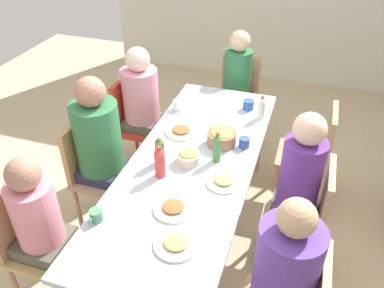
% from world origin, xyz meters
% --- Properties ---
extents(ground_plane, '(7.42, 7.42, 0.00)m').
position_xyz_m(ground_plane, '(0.00, 0.00, 0.00)').
color(ground_plane, '#C6B18D').
extents(dining_table, '(2.24, 0.83, 0.76)m').
position_xyz_m(dining_table, '(0.00, 0.00, 0.68)').
color(dining_table, silver).
rests_on(dining_table, ground_plane).
extents(person_0, '(0.31, 0.31, 1.26)m').
position_xyz_m(person_0, '(0.75, 0.71, 0.75)').
color(person_0, brown).
rests_on(person_0, ground_plane).
extents(chair_1, '(0.40, 0.40, 0.90)m').
position_xyz_m(chair_1, '(0.00, 0.79, 0.51)').
color(chair_1, tan).
rests_on(chair_1, ground_plane).
extents(person_1, '(0.30, 0.30, 1.27)m').
position_xyz_m(person_1, '(-0.00, 0.70, 0.74)').
color(person_1, '#43444A').
rests_on(person_1, ground_plane).
extents(chair_2, '(0.40, 0.40, 0.90)m').
position_xyz_m(chair_2, '(-0.75, -0.79, 0.51)').
color(chair_2, red).
rests_on(chair_2, ground_plane).
extents(person_2, '(0.32, 0.32, 1.21)m').
position_xyz_m(person_2, '(-0.75, -0.70, 0.73)').
color(person_2, '#504D38').
rests_on(person_2, ground_plane).
extents(chair_3, '(0.40, 0.40, 0.90)m').
position_xyz_m(chair_3, '(0.75, -0.79, 0.51)').
color(chair_3, tan).
rests_on(chair_3, ground_plane).
extents(person_3, '(0.30, 0.30, 1.15)m').
position_xyz_m(person_3, '(0.75, -0.70, 0.68)').
color(person_3, brown).
rests_on(person_3, ground_plane).
extents(chair_4, '(0.40, 0.40, 0.90)m').
position_xyz_m(chair_4, '(-0.75, 0.79, 0.51)').
color(chair_4, tan).
rests_on(chair_4, ground_plane).
extents(chair_5, '(0.40, 0.40, 0.90)m').
position_xyz_m(chair_5, '(0.00, -0.79, 0.51)').
color(chair_5, tan).
rests_on(chair_5, ground_plane).
extents(person_5, '(0.34, 0.34, 1.29)m').
position_xyz_m(person_5, '(0.00, -0.71, 0.77)').
color(person_5, '#2C3A4D').
rests_on(person_5, ground_plane).
extents(chair_6, '(0.40, 0.40, 0.90)m').
position_xyz_m(chair_6, '(-1.50, 0.00, 0.51)').
color(chair_6, tan).
rests_on(chair_6, ground_plane).
extents(person_6, '(0.30, 0.30, 1.21)m').
position_xyz_m(person_6, '(-1.40, 0.00, 0.71)').
color(person_6, '#555344').
rests_on(person_6, ground_plane).
extents(plate_0, '(0.24, 0.24, 0.04)m').
position_xyz_m(plate_0, '(-0.32, -0.19, 0.77)').
color(plate_0, '#E9E6C4').
rests_on(plate_0, dining_table).
extents(plate_1, '(0.24, 0.24, 0.04)m').
position_xyz_m(plate_1, '(0.47, 0.04, 0.77)').
color(plate_1, silver).
rests_on(plate_1, dining_table).
extents(plate_2, '(0.23, 0.23, 0.04)m').
position_xyz_m(plate_2, '(0.14, 0.26, 0.77)').
color(plate_2, white).
rests_on(plate_2, dining_table).
extents(plate_3, '(0.24, 0.24, 0.04)m').
position_xyz_m(plate_3, '(0.71, 0.14, 0.77)').
color(plate_3, silver).
rests_on(plate_3, dining_table).
extents(bowl_0, '(0.16, 0.16, 0.09)m').
position_xyz_m(bowl_0, '(0.01, -0.02, 0.80)').
color(bowl_0, beige).
rests_on(bowl_0, dining_table).
extents(bowl_1, '(0.21, 0.21, 0.12)m').
position_xyz_m(bowl_1, '(-0.27, 0.14, 0.82)').
color(bowl_1, '#9B6546').
rests_on(bowl_1, dining_table).
extents(cup_0, '(0.11, 0.08, 0.07)m').
position_xyz_m(cup_0, '(-0.28, 0.30, 0.80)').
color(cup_0, '#365096').
rests_on(cup_0, dining_table).
extents(cup_1, '(0.12, 0.09, 0.08)m').
position_xyz_m(cup_1, '(-0.65, -0.33, 0.80)').
color(cup_1, white).
rests_on(cup_1, dining_table).
extents(cup_2, '(0.11, 0.08, 0.07)m').
position_xyz_m(cup_2, '(0.68, -0.35, 0.79)').
color(cup_2, '#4D885E').
rests_on(cup_2, dining_table).
extents(cup_3, '(0.12, 0.09, 0.08)m').
position_xyz_m(cup_3, '(-0.83, 0.22, 0.80)').
color(cup_3, '#30549C').
rests_on(cup_3, dining_table).
extents(bottle_0, '(0.06, 0.06, 0.22)m').
position_xyz_m(bottle_0, '(-0.07, 0.15, 0.86)').
color(bottle_0, '#478341').
rests_on(bottle_0, dining_table).
extents(bottle_1, '(0.07, 0.07, 0.23)m').
position_xyz_m(bottle_1, '(0.20, -0.15, 0.87)').
color(bottle_1, red).
rests_on(bottle_1, dining_table).
extents(bottle_2, '(0.06, 0.06, 0.20)m').
position_xyz_m(bottle_2, '(-0.72, 0.34, 0.85)').
color(bottle_2, silver).
rests_on(bottle_2, dining_table).
extents(bottle_3, '(0.06, 0.06, 0.22)m').
position_xyz_m(bottle_3, '(0.07, -0.20, 0.86)').
color(bottle_3, '#4A7E39').
rests_on(bottle_3, dining_table).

